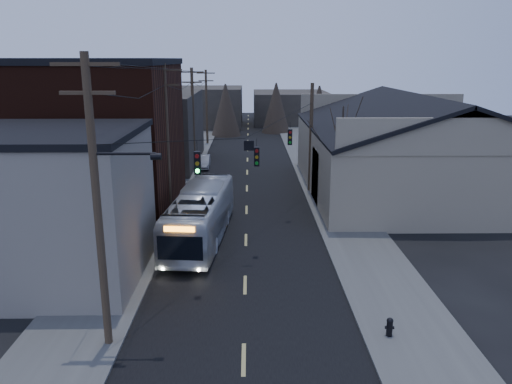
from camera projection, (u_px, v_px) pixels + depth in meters
The scene contains 14 objects.
road_surface at pixel (247, 177), 44.62m from camera, with size 9.00×110.00×0.02m, color black.
sidewalk_left at pixel (174, 177), 44.52m from camera, with size 4.00×110.00×0.12m, color #474744.
sidewalk_right at pixel (320, 176), 44.68m from camera, with size 4.00×110.00×0.12m, color #474744.
building_clapboard at pixel (53, 208), 23.32m from camera, with size 8.00×8.00×7.00m, color #6C655A.
building_brick at pixel (98, 140), 33.54m from camera, with size 10.00×12.00×10.00m, color black.
building_left_far at pixel (151, 129), 49.39m from camera, with size 9.00×14.00×7.00m, color #2E2A25.
warehouse at pixel (412, 158), 39.25m from camera, with size 16.16×20.60×7.73m.
building_far_left at pixel (210, 107), 77.57m from camera, with size 10.00×12.00×6.00m, color #2E2A25.
building_far_right at pixel (290, 107), 82.69m from camera, with size 12.00×14.00×5.00m, color #2E2A25.
bare_tree at pixel (341, 159), 34.11m from camera, with size 0.40×0.40×7.20m, color black.
utility_lines at pixel (205, 131), 37.64m from camera, with size 11.24×45.28×10.50m.
bus at pixel (200, 215), 28.84m from camera, with size 2.54×10.86×3.02m, color #B8BDC5.
parked_car at pixel (203, 162), 48.36m from camera, with size 1.29×3.69×1.21m, color #919398.
fire_hydrant at pixel (390, 326), 18.78m from camera, with size 0.35×0.25×0.74m.
Camera 1 is at (0.24, -13.45, 10.26)m, focal length 35.00 mm.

